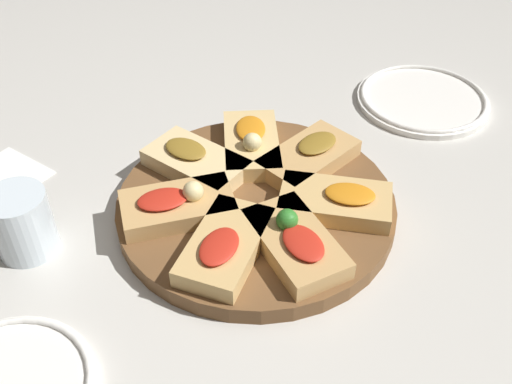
{
  "coord_description": "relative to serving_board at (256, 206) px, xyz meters",
  "views": [
    {
      "loc": [
        0.53,
        0.33,
        0.59
      ],
      "look_at": [
        0.0,
        0.0,
        0.04
      ],
      "focal_mm": 42.0,
      "sensor_mm": 36.0,
      "label": 1
    }
  ],
  "objects": [
    {
      "name": "plate_left",
      "position": [
        -0.4,
        0.1,
        -0.0
      ],
      "size": [
        0.23,
        0.23,
        0.02
      ],
      "color": "white",
      "rests_on": "ground_plane"
    },
    {
      "name": "focaccia_slice_5",
      "position": [
        -0.04,
        0.1,
        0.03
      ],
      "size": [
        0.13,
        0.17,
        0.03
      ],
      "color": "tan",
      "rests_on": "serving_board"
    },
    {
      "name": "focaccia_slice_4",
      "position": [
        0.06,
        0.09,
        0.03
      ],
      "size": [
        0.15,
        0.17,
        0.05
      ],
      "color": "tan",
      "rests_on": "serving_board"
    },
    {
      "name": "focaccia_slice_0",
      "position": [
        -0.09,
        -0.06,
        0.03
      ],
      "size": [
        0.17,
        0.15,
        0.05
      ],
      "color": "#DBB775",
      "rests_on": "serving_board"
    },
    {
      "name": "ground_plane",
      "position": [
        0.0,
        0.0,
        -0.01
      ],
      "size": [
        3.0,
        3.0,
        0.0
      ],
      "primitive_type": "plane",
      "color": "beige"
    },
    {
      "name": "serving_board",
      "position": [
        0.0,
        0.0,
        0.0
      ],
      "size": [
        0.39,
        0.39,
        0.03
      ],
      "primitive_type": "cylinder",
      "color": "brown",
      "rests_on": "ground_plane"
    },
    {
      "name": "water_glass",
      "position": [
        0.22,
        -0.22,
        0.03
      ],
      "size": [
        0.08,
        0.08,
        0.09
      ],
      "primitive_type": "cylinder",
      "color": "silver",
      "rests_on": "ground_plane"
    },
    {
      "name": "focaccia_slice_6",
      "position": [
        -0.11,
        0.03,
        0.03
      ],
      "size": [
        0.16,
        0.11,
        0.03
      ],
      "color": "tan",
      "rests_on": "serving_board"
    },
    {
      "name": "focaccia_slice_1",
      "position": [
        -0.01,
        -0.11,
        0.03
      ],
      "size": [
        0.09,
        0.16,
        0.03
      ],
      "color": "#E5C689",
      "rests_on": "serving_board"
    },
    {
      "name": "focaccia_slice_3",
      "position": [
        0.11,
        0.02,
        0.03
      ],
      "size": [
        0.16,
        0.11,
        0.03
      ],
      "color": "tan",
      "rests_on": "serving_board"
    },
    {
      "name": "focaccia_slice_2",
      "position": [
        0.08,
        -0.07,
        0.03
      ],
      "size": [
        0.17,
        0.16,
        0.05
      ],
      "color": "tan",
      "rests_on": "serving_board"
    }
  ]
}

